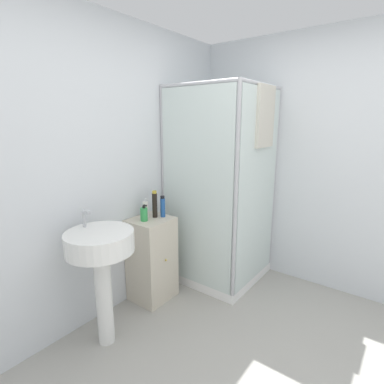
% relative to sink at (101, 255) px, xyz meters
% --- Properties ---
extents(wall_back, '(6.40, 0.06, 2.50)m').
position_rel_sink_xyz_m(wall_back, '(0.18, 0.34, 0.53)').
color(wall_back, silver).
rests_on(wall_back, ground_plane).
extents(wall_right, '(0.06, 6.40, 2.50)m').
position_rel_sink_xyz_m(wall_right, '(1.88, -1.36, 0.53)').
color(wall_right, silver).
rests_on(wall_right, ground_plane).
extents(shower_enclosure, '(0.87, 0.90, 2.00)m').
position_rel_sink_xyz_m(shower_enclosure, '(1.36, -0.20, -0.16)').
color(shower_enclosure, white).
rests_on(shower_enclosure, ground_plane).
extents(vanity_cabinet, '(0.38, 0.36, 0.79)m').
position_rel_sink_xyz_m(vanity_cabinet, '(0.65, 0.14, -0.32)').
color(vanity_cabinet, beige).
rests_on(vanity_cabinet, ground_plane).
extents(sink, '(0.49, 0.49, 1.03)m').
position_rel_sink_xyz_m(sink, '(0.00, 0.00, 0.00)').
color(sink, white).
rests_on(sink, ground_plane).
extents(soap_dispenser, '(0.07, 0.07, 0.15)m').
position_rel_sink_xyz_m(soap_dispenser, '(0.58, 0.15, 0.14)').
color(soap_dispenser, green).
rests_on(soap_dispenser, vanity_cabinet).
extents(shampoo_bottle_tall_black, '(0.05, 0.05, 0.25)m').
position_rel_sink_xyz_m(shampoo_bottle_tall_black, '(0.71, 0.14, 0.20)').
color(shampoo_bottle_tall_black, black).
rests_on(shampoo_bottle_tall_black, vanity_cabinet).
extents(shampoo_bottle_blue, '(0.04, 0.04, 0.20)m').
position_rel_sink_xyz_m(shampoo_bottle_blue, '(0.77, 0.09, 0.17)').
color(shampoo_bottle_blue, '#1E4C93').
rests_on(shampoo_bottle_blue, vanity_cabinet).
extents(lotion_bottle_white, '(0.05, 0.05, 0.18)m').
position_rel_sink_xyz_m(lotion_bottle_white, '(0.66, 0.20, 0.15)').
color(lotion_bottle_white, white).
rests_on(lotion_bottle_white, vanity_cabinet).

